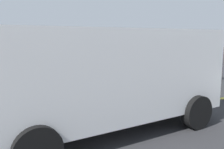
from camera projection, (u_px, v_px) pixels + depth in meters
ground_plane at (33, 128)px, 5.58m from camera, size 80.00×80.00×0.00m
lane_marking_centre at (144, 110)px, 6.87m from camera, size 28.00×0.16×0.01m
white_van at (106, 73)px, 5.30m from camera, size 5.37×2.68×2.20m
car_silver_far_lane at (167, 63)px, 11.20m from camera, size 4.61×2.07×1.67m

